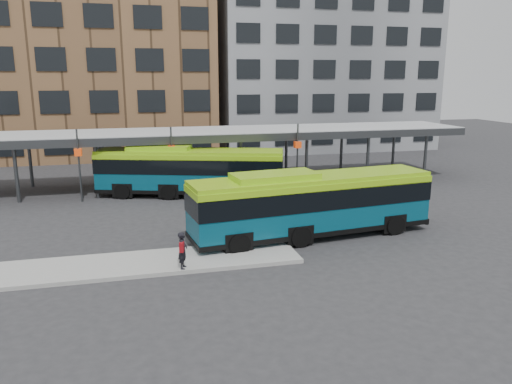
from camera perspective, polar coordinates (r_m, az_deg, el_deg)
name	(u,v)px	position (r m, az deg, el deg)	size (l,w,h in m)	color
ground	(248,235)	(26.16, -0.97, -4.98)	(120.00, 120.00, 0.00)	#28282B
boarding_island	(141,264)	(22.68, -12.96, -7.98)	(14.00, 3.00, 0.18)	gray
canopy	(207,134)	(37.74, -5.59, 6.64)	(40.00, 6.53, 4.80)	#999B9E
building_brick	(82,47)	(56.45, -19.29, 15.33)	(26.00, 14.00, 22.00)	brown
building_grey	(318,59)	(60.27, 7.12, 14.80)	(24.00, 14.00, 20.00)	slate
bus_front	(311,203)	(25.62, 6.35, -1.20)	(12.92, 4.20, 3.50)	#084459
bus_rear	(190,170)	(34.67, -7.60, 2.53)	(12.93, 6.51, 3.51)	#084459
pedestrian	(183,250)	(21.32, -8.38, -6.59)	(0.53, 0.67, 1.59)	black
bike_rack	(362,173)	(41.17, 11.99, 2.10)	(3.95, 1.57, 1.01)	slate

